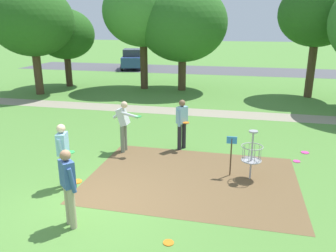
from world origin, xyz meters
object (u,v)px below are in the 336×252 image
at_px(disc_golf_basket, 249,153).
at_px(frisbee_near_basket, 168,243).
at_px(tree_near_left, 183,24).
at_px(tree_near_right, 318,14).
at_px(tree_mid_right, 143,12).
at_px(player_waiting_left, 68,184).
at_px(frisbee_far_right, 297,161).
at_px(tree_mid_left, 32,21).
at_px(tree_mid_center, 65,34).
at_px(player_throwing, 63,152).
at_px(player_waiting_right, 182,122).
at_px(parked_car_leftmost, 132,59).
at_px(player_foreground_watching, 124,123).
at_px(frisbee_by_tee, 305,152).

distance_m(disc_golf_basket, frisbee_near_basket, 3.67).
height_order(disc_golf_basket, tree_near_left, tree_near_left).
xyz_separation_m(tree_near_right, tree_mid_right, (-10.09, 0.43, 0.17)).
relative_size(player_waiting_left, tree_near_right, 0.27).
distance_m(disc_golf_basket, tree_near_left, 13.35).
relative_size(tree_near_left, tree_near_right, 1.00).
xyz_separation_m(frisbee_far_right, tree_mid_left, (-13.83, 7.50, 4.25)).
relative_size(tree_mid_left, tree_mid_center, 1.24).
bearing_deg(player_waiting_left, player_throwing, 122.70).
height_order(disc_golf_basket, tree_mid_right, tree_mid_right).
xyz_separation_m(player_waiting_right, tree_mid_right, (-4.47, 10.37, 3.82)).
distance_m(disc_golf_basket, parked_car_leftmost, 24.14).
relative_size(frisbee_near_basket, tree_mid_center, 0.04).
height_order(player_foreground_watching, player_waiting_left, same).
distance_m(disc_golf_basket, player_foreground_watching, 4.20).
bearing_deg(tree_near_right, parked_car_leftmost, 145.06).
bearing_deg(frisbee_by_tee, disc_golf_basket, -128.04).
xyz_separation_m(player_waiting_left, tree_mid_left, (-8.71, 12.17, 3.29)).
relative_size(player_foreground_watching, tree_mid_right, 0.25).
bearing_deg(player_throwing, player_waiting_right, 54.46).
height_order(disc_golf_basket, player_waiting_left, player_waiting_left).
relative_size(player_waiting_left, frisbee_by_tee, 6.69).
bearing_deg(player_throwing, player_waiting_left, -57.30).
bearing_deg(tree_near_right, tree_mid_center, 179.48).
xyz_separation_m(frisbee_by_tee, tree_mid_right, (-8.53, 9.83, 4.78)).
bearing_deg(player_waiting_left, disc_golf_basket, 40.82).
distance_m(frisbee_by_tee, tree_mid_right, 13.86).
bearing_deg(frisbee_near_basket, tree_mid_center, 124.54).
xyz_separation_m(frisbee_by_tee, tree_near_right, (1.56, 9.40, 4.61)).
relative_size(player_foreground_watching, frisbee_near_basket, 8.16).
bearing_deg(tree_mid_center, tree_mid_right, 3.13).
distance_m(player_foreground_watching, tree_near_left, 11.49).
bearing_deg(disc_golf_basket, player_foreground_watching, 163.68).
xyz_separation_m(tree_near_right, parked_car_leftmost, (-14.12, 9.86, -3.70)).
distance_m(disc_golf_basket, frisbee_far_right, 2.26).
relative_size(frisbee_by_tee, tree_near_right, 0.04).
height_order(player_waiting_left, tree_mid_right, tree_mid_right).
relative_size(disc_golf_basket, player_foreground_watching, 0.81).
distance_m(disc_golf_basket, player_throwing, 4.90).
height_order(frisbee_far_right, tree_near_right, tree_near_right).
xyz_separation_m(disc_golf_basket, tree_mid_right, (-6.67, 12.20, 4.03)).
xyz_separation_m(player_foreground_watching, tree_near_right, (7.44, 10.60, 3.63)).
bearing_deg(tree_near_right, player_foreground_watching, -125.09).
bearing_deg(tree_mid_right, tree_near_right, -2.42).
bearing_deg(frisbee_by_tee, parked_car_leftmost, 123.09).
bearing_deg(disc_golf_basket, frisbee_near_basket, -114.69).
distance_m(tree_near_right, parked_car_leftmost, 17.61).
bearing_deg(parked_car_leftmost, player_waiting_right, -66.79).
bearing_deg(tree_near_left, frisbee_far_right, -62.19).
bearing_deg(player_waiting_right, disc_golf_basket, -39.69).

